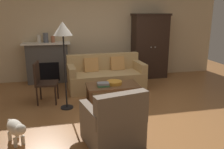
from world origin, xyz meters
TOP-DOWN VIEW (x-y plane):
  - ground_plane at (0.00, 0.00)m, footprint 9.60×9.60m
  - back_wall at (0.00, 2.55)m, footprint 7.20×0.10m
  - fireplace at (-1.55, 2.30)m, footprint 1.26×0.48m
  - armoire at (1.40, 2.22)m, footprint 1.06×0.57m
  - couch at (-0.09, 1.41)m, footprint 1.95×0.93m
  - coffee_table at (-0.14, 0.37)m, footprint 1.10×0.60m
  - fruit_bowl at (-0.10, 0.40)m, footprint 0.33×0.33m
  - book_stack at (-0.37, 0.30)m, footprint 0.25×0.19m
  - mantel_vase_cream at (-1.73, 2.28)m, footprint 0.09×0.09m
  - mantel_vase_slate at (-1.55, 2.28)m, footprint 0.13×0.13m
  - mantel_vase_terracotta at (-1.37, 2.28)m, footprint 0.11×0.11m
  - armchair_near_left at (-0.49, -1.19)m, footprint 0.91×0.92m
  - side_chair_wooden at (-1.60, 0.75)m, footprint 0.49×0.49m
  - floor_lamp at (-1.12, 0.32)m, footprint 0.36×0.36m
  - dog at (-1.90, -0.86)m, footprint 0.38×0.52m

SIDE VIEW (x-z plane):
  - ground_plane at x=0.00m, z-range 0.00..0.00m
  - dog at x=-1.90m, z-range 0.05..0.44m
  - armchair_near_left at x=-0.49m, z-range -0.12..0.76m
  - couch at x=-0.09m, z-range -0.11..0.75m
  - coffee_table at x=-0.14m, z-range 0.16..0.58m
  - fruit_bowl at x=-0.10m, z-range 0.42..0.49m
  - book_stack at x=-0.37m, z-range 0.42..0.50m
  - side_chair_wooden at x=-1.60m, z-range 0.06..0.96m
  - fireplace at x=-1.55m, z-range 0.01..1.13m
  - armoire at x=1.40m, z-range 0.00..1.88m
  - mantel_vase_terracotta at x=-1.37m, z-range 1.12..1.29m
  - mantel_vase_cream at x=-1.73m, z-range 1.12..1.33m
  - mantel_vase_slate at x=-1.55m, z-range 1.12..1.38m
  - back_wall at x=0.00m, z-range 0.00..2.80m
  - floor_lamp at x=-1.12m, z-range 0.64..2.38m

